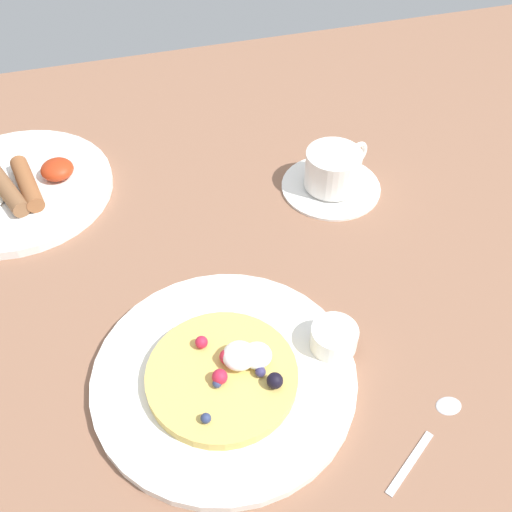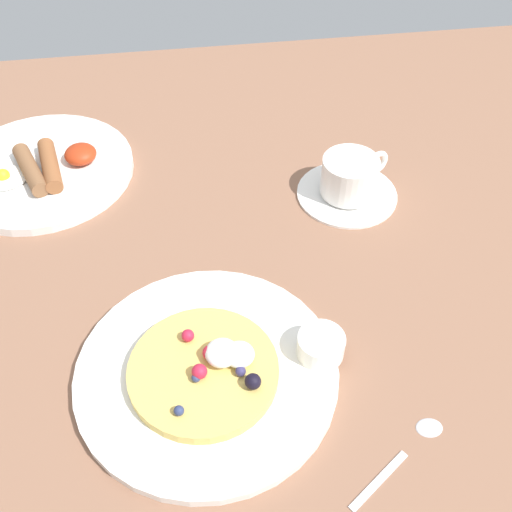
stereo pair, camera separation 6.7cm
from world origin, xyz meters
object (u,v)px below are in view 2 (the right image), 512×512
pancake_plate (207,372)px  coffee_cup (350,175)px  breakfast_plate (42,170)px  teaspoon (413,444)px  syrup_ramekin (321,345)px  coffee_saucer (347,193)px

pancake_plate → coffee_cup: 36.18cm
breakfast_plate → teaspoon: bearing=-50.4°
pancake_plate → coffee_cup: (23.08, 27.70, 3.03)cm
pancake_plate → syrup_ramekin: syrup_ramekin is taller
coffee_saucer → teaspoon: size_ratio=1.23×
breakfast_plate → teaspoon: breakfast_plate is taller
pancake_plate → breakfast_plate: (-21.69, 39.13, 0.06)cm
pancake_plate → coffee_cup: bearing=50.2°
breakfast_plate → coffee_cup: bearing=-14.3°
coffee_cup → teaspoon: 39.29cm
syrup_ramekin → breakfast_plate: (-34.55, 38.80, -2.00)cm
coffee_cup → breakfast_plate: bearing=165.7°
syrup_ramekin → teaspoon: bearing=-58.2°
syrup_ramekin → breakfast_plate: syrup_ramekin is taller
breakfast_plate → coffee_cup: 46.30cm
breakfast_plate → coffee_saucer: size_ratio=1.88×
teaspoon → pancake_plate: bearing=150.6°
syrup_ramekin → coffee_cup: coffee_cup is taller
coffee_saucer → coffee_cup: 3.26cm
coffee_saucer → teaspoon: (-2.85, -38.97, -0.15)cm
breakfast_plate → coffee_saucer: bearing=-14.4°
pancake_plate → coffee_saucer: pancake_plate is taller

